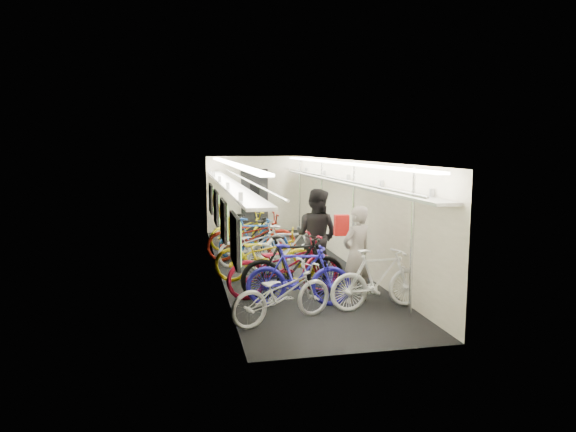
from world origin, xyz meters
name	(u,v)px	position (x,y,z in m)	size (l,w,h in m)	color
train_car_shell	(264,191)	(-0.36, 0.71, 1.66)	(10.00, 10.00, 10.00)	black
bicycle_0	(282,293)	(-0.78, -3.59, 0.46)	(0.61, 1.76, 0.92)	silver
bicycle_1	(299,275)	(-0.36, -2.87, 0.54)	(0.51, 1.79, 1.08)	#241CAD
bicycle_2	(284,266)	(-0.48, -2.23, 0.56)	(0.75, 2.14, 1.12)	maroon
bicycle_3	(293,266)	(-0.34, -2.37, 0.58)	(0.54, 1.92, 1.15)	black
bicycle_4	(265,256)	(-0.66, -1.19, 0.54)	(0.71, 2.05, 1.08)	gold
bicycle_5	(287,249)	(-0.07, -0.51, 0.52)	(0.49, 1.72, 1.03)	silver
bicycle_6	(253,245)	(-0.69, 0.37, 0.46)	(0.61, 1.74, 0.92)	#B8B8BD
bicycle_7	(254,239)	(-0.59, 0.94, 0.51)	(0.47, 1.68, 1.01)	#1B4DA6
bicycle_8	(252,237)	(-0.65, 0.84, 0.57)	(0.75, 2.15, 1.13)	maroon
bicycle_9	(251,234)	(-0.57, 1.53, 0.51)	(0.48, 1.71, 1.03)	black
bicycle_10	(242,230)	(-0.72, 2.35, 0.49)	(0.65, 1.85, 0.97)	gold
bicycle_11	(378,279)	(0.91, -3.31, 0.52)	(0.49, 1.72, 1.04)	white
passenger_near	(357,254)	(0.69, -2.82, 0.85)	(0.62, 0.41, 1.69)	gray
passenger_mid	(316,236)	(0.34, -1.42, 0.94)	(0.91, 0.71, 1.88)	black
backpack	(341,225)	(0.58, -2.29, 1.28)	(0.26, 0.14, 0.38)	red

